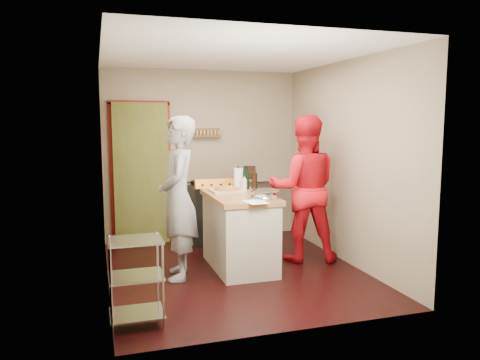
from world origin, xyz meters
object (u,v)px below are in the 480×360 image
Objects in this scene: stove at (211,213)px; person_red at (304,189)px; island at (240,229)px; wire_shelving at (136,277)px; person_stripe at (178,198)px.

person_red reaches higher than stove.
island is at bearing -87.88° from stove.
wire_shelving is at bearing 47.39° from person_red.
stove is 1.64m from person_red.
person_stripe is (-0.79, -0.13, 0.45)m from island.
stove is at bearing -36.33° from person_red.
wire_shelving is 1.89m from island.
wire_shelving is at bearing -116.85° from stove.
person_red is (0.95, -1.24, 0.50)m from stove.
stove is 2.94m from wire_shelving.
stove is 0.75× the size of island.
island is 1.02m from person_red.
island reaches higher than stove.
person_red is (2.28, 1.39, 0.51)m from wire_shelving.
island is at bearing 43.33° from wire_shelving.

